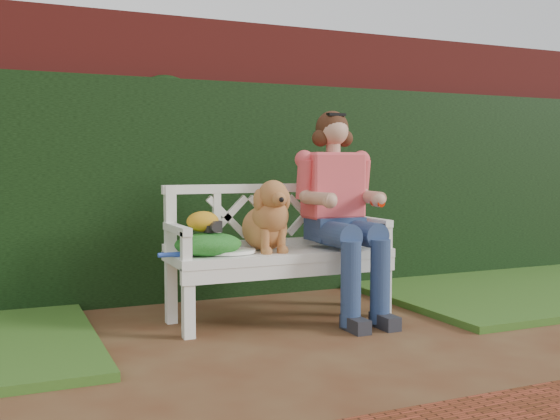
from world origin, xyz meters
name	(u,v)px	position (x,y,z in m)	size (l,w,h in m)	color
ground	(314,351)	(0.00, 0.00, 0.00)	(60.00, 60.00, 0.00)	#4E2614
brick_wall	(210,159)	(0.00, 1.90, 1.10)	(10.00, 0.30, 2.20)	maroon
ivy_hedge	(219,190)	(0.00, 1.68, 0.85)	(10.00, 0.18, 1.70)	#163312
grass_right	(521,287)	(2.40, 0.90, 0.03)	(2.60, 2.00, 0.05)	#2D561E
garden_bench	(280,285)	(0.12, 0.76, 0.24)	(1.58, 0.60, 0.48)	white
seated_woman	(336,214)	(0.54, 0.74, 0.71)	(0.60, 0.80, 1.42)	#D13738
dog	(266,215)	(0.02, 0.74, 0.72)	(0.32, 0.44, 0.48)	#AF6E4C
tennis_racket	(225,252)	(-0.29, 0.71, 0.50)	(0.67, 0.28, 0.03)	beige
green_bag	(208,244)	(-0.40, 0.70, 0.55)	(0.43, 0.33, 0.15)	#268A34
camera_item	(212,226)	(-0.37, 0.70, 0.66)	(0.11, 0.08, 0.07)	black
baseball_glove	(203,222)	(-0.42, 0.73, 0.69)	(0.21, 0.15, 0.13)	#C58617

